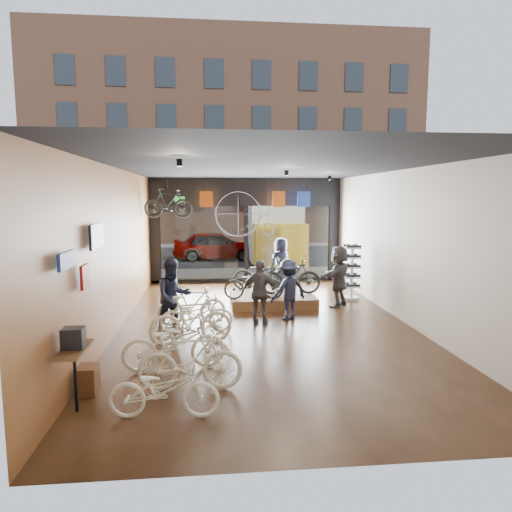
{
  "coord_description": "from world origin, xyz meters",
  "views": [
    {
      "loc": [
        -1.29,
        -10.8,
        3.1
      ],
      "look_at": [
        -0.09,
        1.4,
        1.53
      ],
      "focal_mm": 32.0,
      "sensor_mm": 36.0,
      "label": 1
    }
  ],
  "objects": [
    {
      "name": "storefront",
      "position": [
        0.0,
        6.0,
        1.9
      ],
      "size": [
        7.0,
        0.26,
        3.8
      ],
      "primitive_type": null,
      "color": "black",
      "rests_on": "ground"
    },
    {
      "name": "wall_merch",
      "position": [
        -3.38,
        -3.5,
        1.3
      ],
      "size": [
        0.4,
        2.4,
        2.6
      ],
      "primitive_type": null,
      "color": "navy",
      "rests_on": "wall_left"
    },
    {
      "name": "customer_1",
      "position": [
        -2.17,
        -0.51,
        0.87
      ],
      "size": [
        1.04,
        0.94,
        1.74
      ],
      "primitive_type": "imported",
      "rotation": [
        0.0,
        0.0,
        0.41
      ],
      "color": "#161C33",
      "rests_on": "ground_plane"
    },
    {
      "name": "ground_plane",
      "position": [
        0.0,
        0.0,
        -0.02
      ],
      "size": [
        7.0,
        12.0,
        0.04
      ],
      "primitive_type": "cube",
      "color": "black",
      "rests_on": "ground"
    },
    {
      "name": "floor_bike_0",
      "position": [
        -1.98,
        -4.57,
        0.42
      ],
      "size": [
        1.62,
        0.67,
        0.83
      ],
      "primitive_type": "imported",
      "rotation": [
        0.0,
        0.0,
        1.49
      ],
      "color": "white",
      "rests_on": "ground_plane"
    },
    {
      "name": "floor_bike_1",
      "position": [
        -1.65,
        -3.68,
        0.51
      ],
      "size": [
        1.7,
        0.48,
        1.02
      ],
      "primitive_type": "imported",
      "rotation": [
        0.0,
        0.0,
        1.57
      ],
      "color": "white",
      "rests_on": "ground_plane"
    },
    {
      "name": "street_road",
      "position": [
        0.0,
        15.0,
        -0.01
      ],
      "size": [
        30.0,
        18.0,
        0.02
      ],
      "primitive_type": "cube",
      "color": "black",
      "rests_on": "ground"
    },
    {
      "name": "box_truck",
      "position": [
        1.73,
        11.0,
        1.42
      ],
      "size": [
        2.4,
        7.2,
        2.84
      ],
      "primitive_type": null,
      "color": "silver",
      "rests_on": "street_road"
    },
    {
      "name": "display_bike_left",
      "position": [
        -0.14,
        1.56,
        0.73
      ],
      "size": [
        1.69,
        0.68,
        0.87
      ],
      "primitive_type": "imported",
      "rotation": [
        0.0,
        0.0,
        1.51
      ],
      "color": "black",
      "rests_on": "display_platform"
    },
    {
      "name": "display_bike_right",
      "position": [
        0.27,
        2.87,
        0.78
      ],
      "size": [
        1.86,
        0.73,
        0.96
      ],
      "primitive_type": "imported",
      "rotation": [
        0.0,
        0.0,
        1.52
      ],
      "color": "black",
      "rests_on": "display_platform"
    },
    {
      "name": "customer_2",
      "position": [
        -0.11,
        0.05,
        0.8
      ],
      "size": [
        1.02,
        0.68,
        1.61
      ],
      "primitive_type": "imported",
      "rotation": [
        0.0,
        0.0,
        2.8
      ],
      "color": "#3F3F44",
      "rests_on": "ground_plane"
    },
    {
      "name": "penny_farthing",
      "position": [
        -0.03,
        4.91,
        2.5
      ],
      "size": [
        1.99,
        0.06,
        1.59
      ],
      "primitive_type": null,
      "color": "black",
      "rests_on": "ceiling"
    },
    {
      "name": "street_car",
      "position": [
        -1.08,
        12.0,
        0.71
      ],
      "size": [
        4.19,
        1.69,
        1.43
      ],
      "primitive_type": "imported",
      "rotation": [
        0.0,
        0.0,
        1.57
      ],
      "color": "gray",
      "rests_on": "street_road"
    },
    {
      "name": "display_platform",
      "position": [
        0.46,
        2.17,
        0.15
      ],
      "size": [
        2.4,
        1.8,
        0.3
      ],
      "primitive_type": "cube",
      "color": "brown",
      "rests_on": "ground_plane"
    },
    {
      "name": "jersey_right",
      "position": [
        2.0,
        5.2,
        3.05
      ],
      "size": [
        0.45,
        0.03,
        0.55
      ],
      "primitive_type": "cube",
      "color": "#1E3F99",
      "rests_on": "ceiling"
    },
    {
      "name": "jersey_mid",
      "position": [
        1.09,
        5.2,
        3.05
      ],
      "size": [
        0.45,
        0.03,
        0.55
      ],
      "primitive_type": "cube",
      "color": "#CC5919",
      "rests_on": "ceiling"
    },
    {
      "name": "floor_bike_5",
      "position": [
        -1.78,
        0.17,
        0.5
      ],
      "size": [
        1.7,
        0.65,
        1.0
      ],
      "primitive_type": "imported",
      "rotation": [
        0.0,
        0.0,
        1.68
      ],
      "color": "white",
      "rests_on": "ground_plane"
    },
    {
      "name": "floor_bike_2",
      "position": [
        -1.98,
        -2.73,
        0.48
      ],
      "size": [
        1.91,
        0.88,
        0.97
      ],
      "primitive_type": "imported",
      "rotation": [
        0.0,
        0.0,
        1.7
      ],
      "color": "white",
      "rests_on": "ground_plane"
    },
    {
      "name": "customer_5",
      "position": [
        2.32,
        1.75,
        0.88
      ],
      "size": [
        1.43,
        1.59,
        1.75
      ],
      "primitive_type": "imported",
      "rotation": [
        0.0,
        0.0,
        4.03
      ],
      "color": "#3F3F44",
      "rests_on": "ground_plane"
    },
    {
      "name": "sidewalk_far",
      "position": [
        0.0,
        19.0,
        0.06
      ],
      "size": [
        30.0,
        2.0,
        0.12
      ],
      "primitive_type": "cube",
      "color": "slate",
      "rests_on": "ground"
    },
    {
      "name": "wall_back",
      "position": [
        0.0,
        -6.02,
        1.9
      ],
      "size": [
        7.0,
        0.04,
        3.8
      ],
      "primitive_type": "cube",
      "color": "beige",
      "rests_on": "ground"
    },
    {
      "name": "ceiling",
      "position": [
        0.0,
        0.0,
        3.82
      ],
      "size": [
        7.0,
        12.0,
        0.04
      ],
      "primitive_type": "cube",
      "color": "black",
      "rests_on": "ground"
    },
    {
      "name": "wall_right",
      "position": [
        3.52,
        0.0,
        1.9
      ],
      "size": [
        0.04,
        12.0,
        3.8
      ],
      "primitive_type": "cube",
      "color": "beige",
      "rests_on": "ground"
    },
    {
      "name": "opposite_building",
      "position": [
        0.0,
        21.5,
        7.0
      ],
      "size": [
        26.0,
        5.0,
        14.0
      ],
      "primitive_type": "cube",
      "color": "brown",
      "rests_on": "ground"
    },
    {
      "name": "floor_bike_3",
      "position": [
        -1.74,
        -1.31,
        0.53
      ],
      "size": [
        1.82,
        0.81,
        1.06
      ],
      "primitive_type": "imported",
      "rotation": [
        0.0,
        0.0,
        1.75
      ],
      "color": "white",
      "rests_on": "ground_plane"
    },
    {
      "name": "sidewalk_near",
      "position": [
        0.0,
        7.2,
        0.06
      ],
      "size": [
        30.0,
        2.4,
        0.12
      ],
      "primitive_type": "cube",
      "color": "slate",
      "rests_on": "ground"
    },
    {
      "name": "hung_bike",
      "position": [
        -2.67,
        4.2,
        2.93
      ],
      "size": [
        1.63,
        0.68,
        0.95
      ],
      "primitive_type": "imported",
      "rotation": [
        0.0,
        0.0,
        1.42
      ],
      "color": "black",
      "rests_on": "ceiling"
    },
    {
      "name": "floor_bike_4",
      "position": [
        -1.65,
        -0.49,
        0.44
      ],
      "size": [
        1.7,
        0.72,
        0.87
      ],
      "primitive_type": "imported",
      "rotation": [
        0.0,
        0.0,
        1.66
      ],
      "color": "white",
      "rests_on": "ground_plane"
    },
    {
      "name": "exit_sign",
      "position": [
        -2.4,
        5.88,
        3.05
      ],
      "size": [
        0.35,
        0.06,
        0.18
      ],
      "primitive_type": "cube",
      "color": "#198C26",
      "rests_on": "storefront"
    },
    {
      "name": "customer_3",
      "position": [
        0.65,
        0.42,
        0.78
      ],
      "size": [
        1.16,
        0.95,
        1.56
      ],
      "primitive_type": "imported",
      "rotation": [
        0.0,
        0.0,
        3.58
      ],
      "color": "#161C33",
      "rests_on": "ground_plane"
    },
    {
      "name": "jersey_left",
      "position": [
        -1.45,
        5.2,
        3.05
      ],
      "size": [
        0.45,
        0.03,
        0.55
      ],
      "primitive_type": "cube",
      "color": "#CC5919",
      "rests_on": "ceiling"
    },
    {
      "name": "sunglasses_rack",
      "position": [
        2.95,
        2.54,
        0.86
      ],
      "size": [
        0.57,
        0.5,
        1.71
      ],
      "primitive_type": null,
      "rotation": [
        0.0,
        0.0,
        -0.19
      ],
      "color": "white",
      "rests_on": "ground_plane"
    },
    {
      "name": "wall_left",
      "position": [
        -3.52,
        0.0,
        1.9
      ],
      "size": [
        0.04,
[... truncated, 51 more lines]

